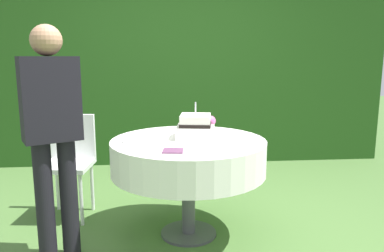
{
  "coord_description": "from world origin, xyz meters",
  "views": [
    {
      "loc": [
        -0.22,
        -2.8,
        1.4
      ],
      "look_at": [
        0.03,
        0.04,
        0.87
      ],
      "focal_mm": 35.27,
      "sensor_mm": 36.0,
      "label": 1
    }
  ],
  "objects_px": {
    "napkin_stack": "(173,151)",
    "garden_chair": "(70,155)",
    "cake_table": "(188,156)",
    "serving_plate_left": "(147,137)",
    "wedding_cake": "(196,127)",
    "serving_plate_near": "(131,141)",
    "standing_person": "(52,129)",
    "serving_plate_far": "(155,131)"
  },
  "relations": [
    {
      "from": "wedding_cake",
      "to": "napkin_stack",
      "type": "height_order",
      "value": "wedding_cake"
    },
    {
      "from": "serving_plate_near",
      "to": "serving_plate_left",
      "type": "bearing_deg",
      "value": 45.45
    },
    {
      "from": "cake_table",
      "to": "serving_plate_far",
      "type": "distance_m",
      "value": 0.46
    },
    {
      "from": "napkin_stack",
      "to": "garden_chair",
      "type": "height_order",
      "value": "garden_chair"
    },
    {
      "from": "serving_plate_near",
      "to": "serving_plate_left",
      "type": "xyz_separation_m",
      "value": [
        0.11,
        0.12,
        0.0
      ]
    },
    {
      "from": "wedding_cake",
      "to": "serving_plate_near",
      "type": "bearing_deg",
      "value": -168.5
    },
    {
      "from": "napkin_stack",
      "to": "standing_person",
      "type": "relative_size",
      "value": 0.09
    },
    {
      "from": "cake_table",
      "to": "serving_plate_far",
      "type": "bearing_deg",
      "value": 125.97
    },
    {
      "from": "serving_plate_near",
      "to": "serving_plate_far",
      "type": "xyz_separation_m",
      "value": [
        0.17,
        0.38,
        0.0
      ]
    },
    {
      "from": "garden_chair",
      "to": "cake_table",
      "type": "bearing_deg",
      "value": -26.43
    },
    {
      "from": "cake_table",
      "to": "serving_plate_left",
      "type": "xyz_separation_m",
      "value": [
        -0.32,
        0.09,
        0.13
      ]
    },
    {
      "from": "serving_plate_near",
      "to": "standing_person",
      "type": "relative_size",
      "value": 0.09
    },
    {
      "from": "cake_table",
      "to": "serving_plate_far",
      "type": "xyz_separation_m",
      "value": [
        -0.26,
        0.36,
        0.13
      ]
    },
    {
      "from": "cake_table",
      "to": "serving_plate_far",
      "type": "height_order",
      "value": "serving_plate_far"
    },
    {
      "from": "cake_table",
      "to": "serving_plate_near",
      "type": "bearing_deg",
      "value": -177.02
    },
    {
      "from": "garden_chair",
      "to": "serving_plate_left",
      "type": "bearing_deg",
      "value": -30.55
    },
    {
      "from": "standing_person",
      "to": "wedding_cake",
      "type": "bearing_deg",
      "value": 20.12
    },
    {
      "from": "wedding_cake",
      "to": "serving_plate_far",
      "type": "height_order",
      "value": "wedding_cake"
    },
    {
      "from": "cake_table",
      "to": "wedding_cake",
      "type": "bearing_deg",
      "value": 49.83
    },
    {
      "from": "wedding_cake",
      "to": "serving_plate_near",
      "type": "height_order",
      "value": "wedding_cake"
    },
    {
      "from": "garden_chair",
      "to": "serving_plate_far",
      "type": "bearing_deg",
      "value": -10.92
    },
    {
      "from": "serving_plate_far",
      "to": "serving_plate_left",
      "type": "relative_size",
      "value": 0.85
    },
    {
      "from": "serving_plate_left",
      "to": "napkin_stack",
      "type": "distance_m",
      "value": 0.48
    },
    {
      "from": "cake_table",
      "to": "serving_plate_left",
      "type": "distance_m",
      "value": 0.36
    },
    {
      "from": "serving_plate_near",
      "to": "garden_chair",
      "type": "bearing_deg",
      "value": 137.86
    },
    {
      "from": "wedding_cake",
      "to": "serving_plate_near",
      "type": "xyz_separation_m",
      "value": [
        -0.5,
        -0.1,
        -0.08
      ]
    },
    {
      "from": "wedding_cake",
      "to": "napkin_stack",
      "type": "xyz_separation_m",
      "value": [
        -0.2,
        -0.42,
        -0.08
      ]
    },
    {
      "from": "serving_plate_far",
      "to": "standing_person",
      "type": "height_order",
      "value": "standing_person"
    },
    {
      "from": "wedding_cake",
      "to": "serving_plate_near",
      "type": "distance_m",
      "value": 0.51
    },
    {
      "from": "serving_plate_far",
      "to": "standing_person",
      "type": "distance_m",
      "value": 0.94
    },
    {
      "from": "standing_person",
      "to": "garden_chair",
      "type": "bearing_deg",
      "value": 96.26
    },
    {
      "from": "wedding_cake",
      "to": "garden_chair",
      "type": "height_order",
      "value": "wedding_cake"
    },
    {
      "from": "serving_plate_far",
      "to": "serving_plate_left",
      "type": "height_order",
      "value": "same"
    },
    {
      "from": "standing_person",
      "to": "cake_table",
      "type": "bearing_deg",
      "value": 17.09
    },
    {
      "from": "napkin_stack",
      "to": "standing_person",
      "type": "xyz_separation_m",
      "value": [
        -0.79,
        0.06,
        0.15
      ]
    },
    {
      "from": "wedding_cake",
      "to": "serving_plate_near",
      "type": "relative_size",
      "value": 2.36
    },
    {
      "from": "standing_person",
      "to": "napkin_stack",
      "type": "bearing_deg",
      "value": -4.26
    },
    {
      "from": "napkin_stack",
      "to": "serving_plate_near",
      "type": "bearing_deg",
      "value": 133.13
    },
    {
      "from": "serving_plate_near",
      "to": "napkin_stack",
      "type": "distance_m",
      "value": 0.44
    },
    {
      "from": "wedding_cake",
      "to": "garden_chair",
      "type": "relative_size",
      "value": 0.38
    },
    {
      "from": "serving_plate_left",
      "to": "garden_chair",
      "type": "relative_size",
      "value": 0.14
    },
    {
      "from": "serving_plate_near",
      "to": "garden_chair",
      "type": "xyz_separation_m",
      "value": [
        -0.58,
        0.53,
        -0.24
      ]
    }
  ]
}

